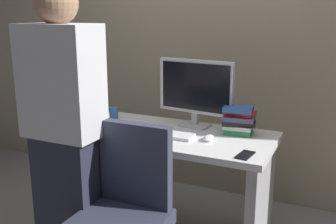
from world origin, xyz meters
TOP-DOWN VIEW (x-y plane):
  - wall_back at (0.00, 0.82)m, footprint 6.40×0.10m
  - desk at (0.00, 0.00)m, footprint 1.32×0.64m
  - person_at_desk at (-0.32, -0.66)m, footprint 0.40×0.24m
  - monitor at (0.09, 0.20)m, footprint 0.54×0.16m
  - keyboard at (-0.04, -0.08)m, footprint 0.43×0.14m
  - mouse at (0.27, -0.05)m, footprint 0.06×0.10m
  - cup_near_keyboard at (-0.48, -0.05)m, footprint 0.08×0.08m
  - cup_by_monitor at (-0.52, 0.13)m, footprint 0.07×0.07m
  - book_stack at (0.40, 0.16)m, footprint 0.24×0.20m
  - cell_phone at (0.54, -0.21)m, footprint 0.09×0.15m

SIDE VIEW (x-z plane):
  - desk at x=0.00m, z-range 0.13..0.85m
  - cell_phone at x=0.54m, z-range 0.72..0.73m
  - keyboard at x=-0.04m, z-range 0.72..0.74m
  - mouse at x=0.27m, z-range 0.72..0.76m
  - cup_by_monitor at x=-0.52m, z-range 0.72..0.81m
  - cup_near_keyboard at x=-0.48m, z-range 0.72..0.81m
  - book_stack at x=0.40m, z-range 0.72..0.90m
  - person_at_desk at x=-0.32m, z-range 0.02..1.66m
  - monitor at x=0.09m, z-range 0.75..1.21m
  - wall_back at x=0.00m, z-range 0.00..3.00m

